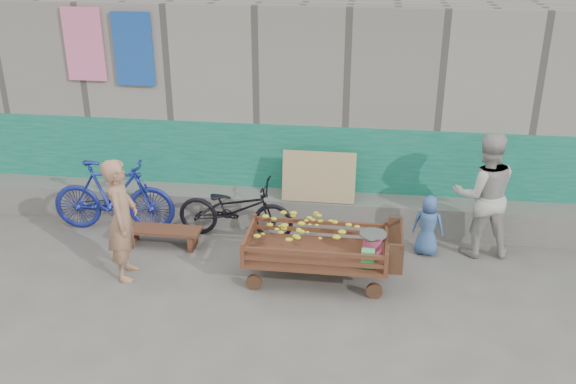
# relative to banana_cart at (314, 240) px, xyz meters

# --- Properties ---
(ground) EXTENTS (80.00, 80.00, 0.00)m
(ground) POSITION_rel_banana_cart_xyz_m (-0.37, -0.87, -0.54)
(ground) COLOR #5A5751
(ground) RESTS_ON ground
(building_wall) EXTENTS (12.00, 3.50, 3.00)m
(building_wall) POSITION_rel_banana_cart_xyz_m (-0.37, 3.18, 0.93)
(building_wall) COLOR gray
(building_wall) RESTS_ON ground
(banana_cart) EXTENTS (1.86, 0.85, 0.79)m
(banana_cart) POSITION_rel_banana_cart_xyz_m (0.00, 0.00, 0.00)
(banana_cart) COLOR #512B19
(banana_cart) RESTS_ON ground
(bench) EXTENTS (1.04, 0.31, 0.26)m
(bench) POSITION_rel_banana_cart_xyz_m (-2.09, 0.59, -0.35)
(bench) COLOR #512B19
(bench) RESTS_ON ground
(vendor_man) EXTENTS (0.46, 0.61, 1.53)m
(vendor_man) POSITION_rel_banana_cart_xyz_m (-2.27, -0.20, 0.23)
(vendor_man) COLOR #A67659
(vendor_man) RESTS_ON ground
(woman) EXTENTS (0.87, 0.71, 1.66)m
(woman) POSITION_rel_banana_cart_xyz_m (2.07, 0.97, 0.29)
(woman) COLOR #B9B8B2
(woman) RESTS_ON ground
(child) EXTENTS (0.45, 0.34, 0.82)m
(child) POSITION_rel_banana_cart_xyz_m (1.40, 0.85, -0.13)
(child) COLOR #3D629E
(child) RESTS_ON ground
(bicycle_dark) EXTENTS (1.63, 0.65, 0.84)m
(bicycle_dark) POSITION_rel_banana_cart_xyz_m (-1.17, 0.98, -0.12)
(bicycle_dark) COLOR black
(bicycle_dark) RESTS_ON ground
(bicycle_blue) EXTENTS (1.73, 0.59, 1.03)m
(bicycle_blue) POSITION_rel_banana_cart_xyz_m (-2.89, 0.98, -0.02)
(bicycle_blue) COLOR navy
(bicycle_blue) RESTS_ON ground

